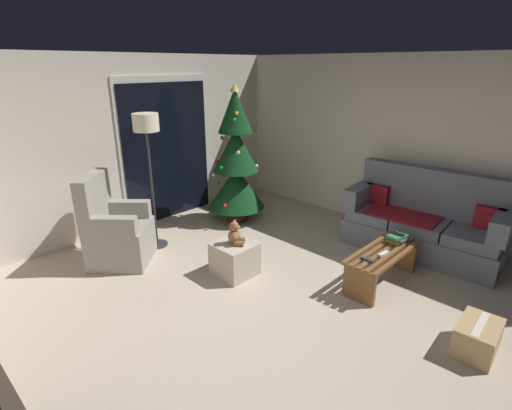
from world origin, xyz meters
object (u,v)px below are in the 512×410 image
at_px(book_stack, 398,238).
at_px(armchair, 116,232).
at_px(remote_white, 384,254).
at_px(ottoman, 235,259).
at_px(cardboard_box_taped_mid_floor, 477,338).
at_px(coffee_table, 382,261).
at_px(remote_graphite, 368,260).
at_px(cell_phone, 398,234).
at_px(floor_lamp, 147,136).
at_px(couch, 424,223).
at_px(christmas_tree, 236,163).
at_px(teddy_bear_chestnut, 235,234).

relative_size(book_stack, armchair, 0.24).
relative_size(remote_white, armchair, 0.14).
xyz_separation_m(remote_white, ottoman, (-0.91, 1.38, -0.23)).
distance_m(remote_white, ottoman, 1.67).
bearing_deg(book_stack, remote_white, -174.73).
height_order(armchair, cardboard_box_taped_mid_floor, armchair).
distance_m(coffee_table, ottoman, 1.68).
bearing_deg(remote_graphite, book_stack, 179.45).
xyz_separation_m(cell_phone, cardboard_box_taped_mid_floor, (-0.78, -1.12, -0.37)).
xyz_separation_m(remote_white, book_stack, (0.41, 0.04, 0.04)).
xyz_separation_m(remote_white, cell_phone, (0.41, 0.04, 0.09)).
bearing_deg(book_stack, floor_lamp, 119.88).
relative_size(remote_white, ottoman, 0.35).
xyz_separation_m(armchair, ottoman, (0.80, -1.29, -0.20)).
xyz_separation_m(book_stack, floor_lamp, (-1.54, 2.68, 1.05)).
distance_m(coffee_table, floor_lamp, 3.19).
bearing_deg(book_stack, ottoman, 134.60).
bearing_deg(ottoman, couch, -31.97).
distance_m(remote_graphite, book_stack, 0.66).
bearing_deg(armchair, christmas_tree, -1.51).
bearing_deg(cardboard_box_taped_mid_floor, couch, 35.57).
bearing_deg(ottoman, cell_phone, -45.49).
bearing_deg(cell_phone, coffee_table, -177.85).
bearing_deg(remote_white, floor_lamp, -150.38).
xyz_separation_m(couch, remote_graphite, (-1.47, 0.00, 0.02)).
height_order(cell_phone, christmas_tree, christmas_tree).
bearing_deg(coffee_table, remote_white, -155.20).
bearing_deg(teddy_bear_chestnut, coffee_table, -52.93).
bearing_deg(remote_graphite, floor_lamp, -70.83).
bearing_deg(christmas_tree, armchair, 178.49).
height_order(coffee_table, ottoman, coffee_table).
bearing_deg(cardboard_box_taped_mid_floor, ottoman, 102.52).
height_order(book_stack, cardboard_box_taped_mid_floor, book_stack).
relative_size(remote_graphite, floor_lamp, 0.09).
bearing_deg(ottoman, armchair, 121.94).
bearing_deg(book_stack, teddy_bear_chestnut, 134.64).
bearing_deg(ottoman, remote_graphite, -63.31).
relative_size(armchair, floor_lamp, 0.63).
relative_size(cell_phone, cardboard_box_taped_mid_floor, 0.30).
distance_m(remote_white, remote_graphite, 0.25).
height_order(couch, teddy_bear_chestnut, couch).
xyz_separation_m(floor_lamp, cardboard_box_taped_mid_floor, (0.76, -3.80, -1.37)).
bearing_deg(armchair, cardboard_box_taped_mid_floor, -70.22).
bearing_deg(christmas_tree, couch, -69.91).
relative_size(couch, cardboard_box_taped_mid_floor, 4.16).
bearing_deg(remote_white, couch, 99.50).
height_order(couch, cell_phone, couch).
relative_size(remote_white, cardboard_box_taped_mid_floor, 0.33).
relative_size(coffee_table, remote_graphite, 7.05).
relative_size(floor_lamp, cardboard_box_taped_mid_floor, 3.73).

